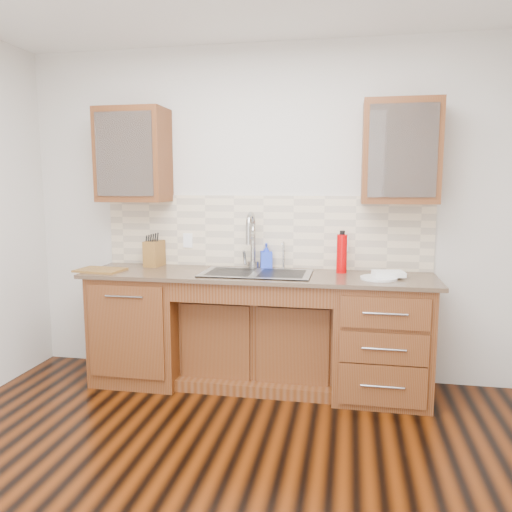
% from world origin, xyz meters
% --- Properties ---
extents(ground, '(4.00, 3.50, 0.10)m').
position_xyz_m(ground, '(0.00, 0.00, -0.05)').
color(ground, '#401804').
extents(wall_back, '(4.00, 0.10, 2.70)m').
position_xyz_m(wall_back, '(0.00, 1.80, 1.35)').
color(wall_back, beige).
rests_on(wall_back, ground).
extents(base_cabinet_left, '(0.70, 0.62, 0.88)m').
position_xyz_m(base_cabinet_left, '(-0.95, 1.44, 0.44)').
color(base_cabinet_left, '#593014').
rests_on(base_cabinet_left, ground).
extents(base_cabinet_center, '(1.20, 0.44, 0.70)m').
position_xyz_m(base_cabinet_center, '(0.00, 1.53, 0.35)').
color(base_cabinet_center, '#593014').
rests_on(base_cabinet_center, ground).
extents(base_cabinet_right, '(0.70, 0.62, 0.88)m').
position_xyz_m(base_cabinet_right, '(0.95, 1.44, 0.44)').
color(base_cabinet_right, '#593014').
rests_on(base_cabinet_right, ground).
extents(countertop, '(2.70, 0.65, 0.03)m').
position_xyz_m(countertop, '(0.00, 1.43, 0.90)').
color(countertop, '#84705B').
rests_on(countertop, base_cabinet_left).
extents(backsplash, '(2.70, 0.02, 0.59)m').
position_xyz_m(backsplash, '(0.00, 1.74, 1.21)').
color(backsplash, beige).
rests_on(backsplash, wall_back).
extents(sink, '(0.84, 0.46, 0.19)m').
position_xyz_m(sink, '(0.00, 1.41, 0.83)').
color(sink, '#9E9EA5').
rests_on(sink, countertop).
extents(faucet, '(0.04, 0.04, 0.40)m').
position_xyz_m(faucet, '(-0.07, 1.64, 1.11)').
color(faucet, '#999993').
rests_on(faucet, countertop).
extents(filter_tap, '(0.02, 0.02, 0.24)m').
position_xyz_m(filter_tap, '(0.18, 1.65, 1.03)').
color(filter_tap, '#999993').
rests_on(filter_tap, countertop).
extents(upper_cabinet_left, '(0.55, 0.34, 0.75)m').
position_xyz_m(upper_cabinet_left, '(-1.05, 1.58, 1.83)').
color(upper_cabinet_left, '#593014').
rests_on(upper_cabinet_left, wall_back).
extents(upper_cabinet_right, '(0.55, 0.34, 0.75)m').
position_xyz_m(upper_cabinet_right, '(1.05, 1.58, 1.83)').
color(upper_cabinet_right, '#593014').
rests_on(upper_cabinet_right, wall_back).
extents(outlet_left, '(0.08, 0.01, 0.12)m').
position_xyz_m(outlet_left, '(-0.65, 1.73, 1.12)').
color(outlet_left, white).
rests_on(outlet_left, backsplash).
extents(outlet_right, '(0.08, 0.01, 0.12)m').
position_xyz_m(outlet_right, '(0.65, 1.73, 1.12)').
color(outlet_right, white).
rests_on(outlet_right, backsplash).
extents(soap_bottle, '(0.11, 0.11, 0.21)m').
position_xyz_m(soap_bottle, '(0.03, 1.69, 1.01)').
color(soap_bottle, blue).
rests_on(soap_bottle, countertop).
extents(water_bottle, '(0.09, 0.09, 0.30)m').
position_xyz_m(water_bottle, '(0.64, 1.58, 1.06)').
color(water_bottle, '#BC0002').
rests_on(water_bottle, countertop).
extents(plate, '(0.33, 0.33, 0.01)m').
position_xyz_m(plate, '(0.91, 1.37, 0.92)').
color(plate, silver).
rests_on(plate, countertop).
extents(dish_towel, '(0.24, 0.20, 0.04)m').
position_xyz_m(dish_towel, '(0.99, 1.42, 0.94)').
color(dish_towel, white).
rests_on(dish_towel, plate).
extents(knife_block, '(0.13, 0.20, 0.21)m').
position_xyz_m(knife_block, '(-0.91, 1.62, 1.02)').
color(knife_block, '#8B5D3E').
rests_on(knife_block, countertop).
extents(cutting_board, '(0.38, 0.29, 0.02)m').
position_xyz_m(cutting_board, '(-1.24, 1.31, 0.92)').
color(cutting_board, brown).
rests_on(cutting_board, countertop).
extents(cup_left_a, '(0.17, 0.17, 0.11)m').
position_xyz_m(cup_left_a, '(-1.20, 1.58, 1.78)').
color(cup_left_a, white).
rests_on(cup_left_a, upper_cabinet_left).
extents(cup_left_b, '(0.12, 0.12, 0.10)m').
position_xyz_m(cup_left_b, '(-0.90, 1.58, 1.77)').
color(cup_left_b, white).
rests_on(cup_left_b, upper_cabinet_left).
extents(cup_right_a, '(0.15, 0.15, 0.10)m').
position_xyz_m(cup_right_a, '(0.92, 1.58, 1.78)').
color(cup_right_a, white).
rests_on(cup_right_a, upper_cabinet_right).
extents(cup_right_b, '(0.13, 0.13, 0.10)m').
position_xyz_m(cup_right_b, '(1.11, 1.58, 1.78)').
color(cup_right_b, white).
rests_on(cup_right_b, upper_cabinet_right).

